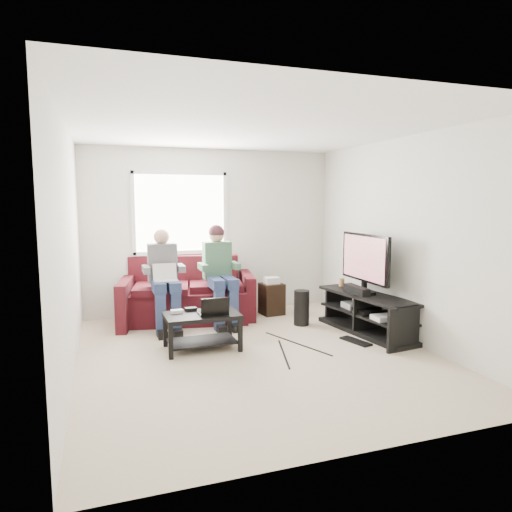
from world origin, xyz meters
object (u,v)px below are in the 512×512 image
object	(u,v)px
tv_stand	(367,316)
end_table	(272,298)
coffee_table	(202,323)
subwoofer	(302,308)
sofa	(188,297)
tv	(365,260)

from	to	relation	value
tv_stand	end_table	distance (m)	1.63
coffee_table	tv_stand	distance (m)	2.27
tv_stand	end_table	bearing A→B (deg)	122.08
coffee_table	subwoofer	xyz separation A→B (m)	(1.59, 0.60, -0.07)
sofa	tv_stand	xyz separation A→B (m)	(2.18, -1.49, -0.10)
coffee_table	tv	distance (m)	2.37
subwoofer	end_table	distance (m)	0.75
sofa	tv	size ratio (longest dim) A/B	1.97
subwoofer	sofa	bearing A→B (deg)	150.88
sofa	subwoofer	size ratio (longest dim) A/B	4.29
subwoofer	end_table	size ratio (longest dim) A/B	0.85
tv_stand	end_table	world-z (taller)	end_table
end_table	tv	bearing A→B (deg)	-56.04
sofa	coffee_table	distance (m)	1.44
subwoofer	coffee_table	bearing A→B (deg)	-159.20
sofa	end_table	distance (m)	1.31
coffee_table	tv_stand	xyz separation A→B (m)	(2.27, -0.05, -0.09)
coffee_table	tv_stand	size ratio (longest dim) A/B	0.53
coffee_table	subwoofer	size ratio (longest dim) A/B	1.77
subwoofer	end_table	bearing A→B (deg)	104.45
sofa	tv	xyz separation A→B (m)	(2.17, -1.39, 0.66)
tv	end_table	bearing A→B (deg)	123.96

